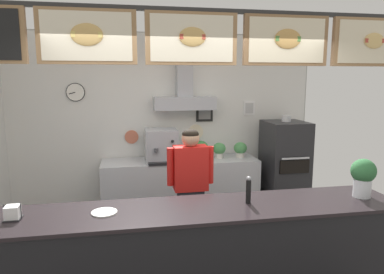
{
  "coord_description": "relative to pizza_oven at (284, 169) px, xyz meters",
  "views": [
    {
      "loc": [
        -0.57,
        -3.22,
        2.14
      ],
      "look_at": [
        0.15,
        0.68,
        1.49
      ],
      "focal_mm": 33.03,
      "sensor_mm": 36.0,
      "label": 1
    }
  ],
  "objects": [
    {
      "name": "shop_worker",
      "position": [
        -1.7,
        -1.12,
        0.11
      ],
      "size": [
        0.55,
        0.23,
        1.57
      ],
      "rotation": [
        0.0,
        0.0,
        3.16
      ],
      "color": "#232328",
      "rests_on": "ground_plane"
    },
    {
      "name": "napkin_holder",
      "position": [
        -3.3,
        -2.22,
        0.36
      ],
      "size": [
        0.13,
        0.12,
        0.12
      ],
      "color": "#262628",
      "rests_on": "service_counter"
    },
    {
      "name": "potted_oregano",
      "position": [
        -0.68,
        0.14,
        0.31
      ],
      "size": [
        0.2,
        0.2,
        0.24
      ],
      "color": "beige",
      "rests_on": "back_prep_counter"
    },
    {
      "name": "pizza_oven",
      "position": [
        0.0,
        0.0,
        0.0
      ],
      "size": [
        0.61,
        0.71,
        1.59
      ],
      "color": "#232326",
      "rests_on": "ground_plane"
    },
    {
      "name": "espresso_machine",
      "position": [
        -1.92,
        0.12,
        0.41
      ],
      "size": [
        0.47,
        0.52,
        0.48
      ],
      "color": "#A3A5AD",
      "rests_on": "back_prep_counter"
    },
    {
      "name": "condiment_plate",
      "position": [
        -2.61,
        -2.22,
        0.32
      ],
      "size": [
        0.21,
        0.21,
        0.01
      ],
      "color": "white",
      "rests_on": "service_counter"
    },
    {
      "name": "back_prep_counter",
      "position": [
        -1.63,
        0.14,
        -0.29
      ],
      "size": [
        2.36,
        0.63,
        0.93
      ],
      "color": "#B7BABF",
      "rests_on": "ground_plane"
    },
    {
      "name": "basil_vase",
      "position": [
        -0.28,
        -2.23,
        0.5
      ],
      "size": [
        0.22,
        0.22,
        0.36
      ],
      "color": "silver",
      "rests_on": "service_counter"
    },
    {
      "name": "pepper_grinder",
      "position": [
        -1.38,
        -2.21,
        0.43
      ],
      "size": [
        0.04,
        0.04,
        0.24
      ],
      "color": "black",
      "rests_on": "service_counter"
    },
    {
      "name": "potted_rosemary",
      "position": [
        -1.31,
        0.17,
        0.33
      ],
      "size": [
        0.25,
        0.25,
        0.28
      ],
      "color": "#4C4C51",
      "rests_on": "back_prep_counter"
    },
    {
      "name": "back_wall_assembly",
      "position": [
        -1.82,
        0.38,
        0.77
      ],
      "size": [
        4.79,
        2.6,
        2.84
      ],
      "color": "#9E9E99",
      "rests_on": "ground_plane"
    },
    {
      "name": "service_counter",
      "position": [
        -1.83,
        -2.24,
        -0.22
      ],
      "size": [
        3.6,
        0.67,
        1.06
      ],
      "color": "black",
      "rests_on": "ground_plane"
    },
    {
      "name": "potted_thyme",
      "position": [
        -1.02,
        0.14,
        0.31
      ],
      "size": [
        0.2,
        0.2,
        0.24
      ],
      "color": "beige",
      "rests_on": "back_prep_counter"
    }
  ]
}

